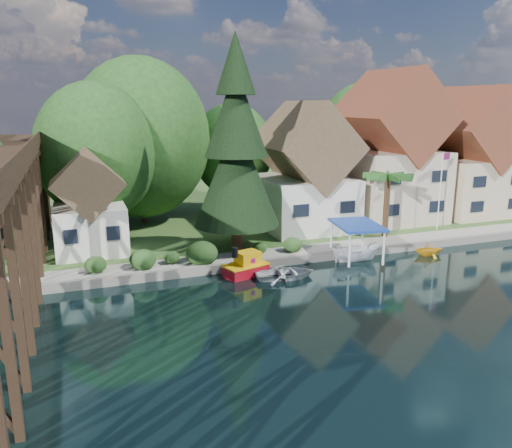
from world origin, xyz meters
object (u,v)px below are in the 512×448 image
Objects in this scene: house_left at (304,176)px; house_center at (389,157)px; boat_white_a at (285,272)px; house_right at (469,160)px; conifer at (236,149)px; palm_tree at (388,178)px; tugboat at (246,266)px; shed at (89,208)px; boat_yellow at (429,248)px; flagpole at (442,183)px; boat_canopy at (356,245)px.

house_left is 0.79× the size of house_center.
house_left is 13.05m from boat_white_a.
house_right is 26.14m from conifer.
boat_white_a is at bearing -155.47° from palm_tree.
shed is at bearing 141.49° from tugboat.
house_right is at bearing 18.92° from tugboat.
palm_tree is (-4.05, -5.86, -1.04)m from house_center.
palm_tree is (4.95, -5.36, 0.24)m from house_left.
tugboat is at bearing -161.08° from house_right.
palm_tree is at bearing 27.61° from boat_yellow.
house_right is at bearing 0.00° from house_left.
shed is 1.16× the size of flagpole.
palm_tree is at bearing -47.26° from house_left.
boat_yellow is at bearing -20.11° from conifer.
flagpole is at bearing 12.56° from tugboat.
boat_white_a is (-24.22, -10.46, -5.37)m from house_right.
boat_canopy is at bearing -158.72° from flagpole.
flagpole is at bearing -146.32° from house_right.
house_right reaches higher than boat_canopy.
house_right is 8.67m from flagpole.
tugboat is at bearing -133.06° from house_left.
boat_canopy is (0.03, -8.98, -3.92)m from house_left.
flagpole is at bearing 5.70° from palm_tree.
boat_white_a is at bearing -76.53° from conifer.
conifer is at bearing 20.29° from boat_white_a.
house_right is 3.14× the size of boat_white_a.
boat_white_a is 1.79× the size of boat_yellow.
shed is (-27.00, -2.00, -2.59)m from house_center.
house_left is at bearing -23.94° from boat_white_a.
palm_tree is 0.83× the size of flagpole.
boat_white_a is at bearing -166.73° from boat_canopy.
boat_canopy is (-4.92, -3.63, -4.16)m from palm_tree.
palm_tree is 1.69× the size of tugboat.
palm_tree is at bearing -174.30° from flagpole.
house_left is 1.97× the size of palm_tree.
boat_yellow is (14.55, -0.49, -0.06)m from tugboat.
boat_yellow is at bearing -106.27° from house_center.
conifer is 7.07× the size of boat_yellow.
boat_yellow is at bearing -134.92° from flagpole.
flagpole is (5.89, 0.59, -0.74)m from palm_tree.
conifer reaches higher than boat_yellow.
house_left is 2.26× the size of boat_canopy.
palm_tree is at bearing 36.36° from boat_canopy.
house_center is at bearing 3.18° from house_left.
palm_tree is at bearing -58.65° from boat_white_a.
conifer is 12.90m from palm_tree.
house_right is 2.23× the size of palm_tree.
house_center is at bearing 28.71° from tugboat.
house_center is 2.05× the size of flagpole.
palm_tree is (-13.05, -5.36, -0.40)m from house_right.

